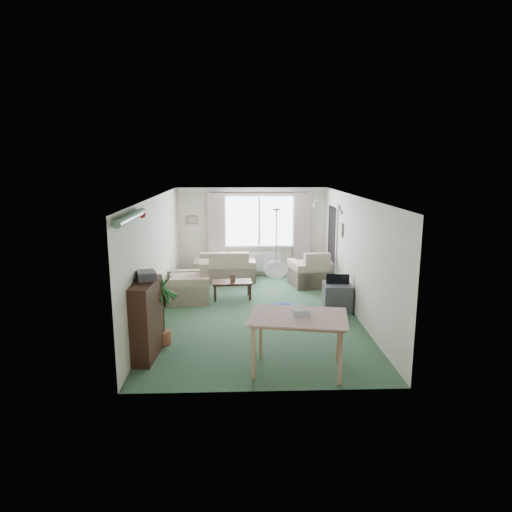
{
  "coord_description": "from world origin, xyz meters",
  "views": [
    {
      "loc": [
        -0.36,
        -8.95,
        3.06
      ],
      "look_at": [
        0.0,
        0.3,
        1.15
      ],
      "focal_mm": 32.0,
      "sensor_mm": 36.0,
      "label": 1
    }
  ],
  "objects_px": {
    "tv_cube": "(337,297)",
    "pet_bed": "(283,309)",
    "coffee_table": "(232,290)",
    "sofa": "(225,265)",
    "houseplant": "(163,309)",
    "armchair_corner": "(312,268)",
    "bookshelf": "(146,319)",
    "dining_table": "(298,344)",
    "armchair_left": "(188,281)"
  },
  "relations": [
    {
      "from": "armchair_corner",
      "to": "dining_table",
      "type": "distance_m",
      "value": 4.86
    },
    {
      "from": "coffee_table",
      "to": "tv_cube",
      "type": "distance_m",
      "value": 2.41
    },
    {
      "from": "dining_table",
      "to": "sofa",
      "type": "bearing_deg",
      "value": 103.06
    },
    {
      "from": "coffee_table",
      "to": "tv_cube",
      "type": "height_order",
      "value": "tv_cube"
    },
    {
      "from": "armchair_left",
      "to": "sofa",
      "type": "bearing_deg",
      "value": 152.37
    },
    {
      "from": "sofa",
      "to": "pet_bed",
      "type": "bearing_deg",
      "value": 114.05
    },
    {
      "from": "coffee_table",
      "to": "pet_bed",
      "type": "xyz_separation_m",
      "value": [
        1.08,
        -1.02,
        -0.14
      ]
    },
    {
      "from": "bookshelf",
      "to": "houseplant",
      "type": "height_order",
      "value": "houseplant"
    },
    {
      "from": "armchair_corner",
      "to": "pet_bed",
      "type": "relative_size",
      "value": 1.72
    },
    {
      "from": "bookshelf",
      "to": "tv_cube",
      "type": "relative_size",
      "value": 1.97
    },
    {
      "from": "sofa",
      "to": "pet_bed",
      "type": "xyz_separation_m",
      "value": [
        1.29,
        -2.67,
        -0.34
      ]
    },
    {
      "from": "pet_bed",
      "to": "bookshelf",
      "type": "bearing_deg",
      "value": -138.93
    },
    {
      "from": "dining_table",
      "to": "pet_bed",
      "type": "height_order",
      "value": "dining_table"
    },
    {
      "from": "sofa",
      "to": "tv_cube",
      "type": "relative_size",
      "value": 2.56
    },
    {
      "from": "coffee_table",
      "to": "pet_bed",
      "type": "bearing_deg",
      "value": -43.48
    },
    {
      "from": "sofa",
      "to": "coffee_table",
      "type": "distance_m",
      "value": 1.67
    },
    {
      "from": "armchair_left",
      "to": "houseplant",
      "type": "height_order",
      "value": "houseplant"
    },
    {
      "from": "armchair_corner",
      "to": "tv_cube",
      "type": "bearing_deg",
      "value": 86.83
    },
    {
      "from": "armchair_corner",
      "to": "dining_table",
      "type": "height_order",
      "value": "armchair_corner"
    },
    {
      "from": "armchair_left",
      "to": "houseplant",
      "type": "relative_size",
      "value": 0.78
    },
    {
      "from": "armchair_left",
      "to": "pet_bed",
      "type": "relative_size",
      "value": 1.69
    },
    {
      "from": "armchair_corner",
      "to": "tv_cube",
      "type": "distance_m",
      "value": 2.02
    },
    {
      "from": "dining_table",
      "to": "tv_cube",
      "type": "height_order",
      "value": "dining_table"
    },
    {
      "from": "sofa",
      "to": "tv_cube",
      "type": "distance_m",
      "value": 3.55
    },
    {
      "from": "armchair_corner",
      "to": "armchair_left",
      "type": "height_order",
      "value": "armchair_corner"
    },
    {
      "from": "dining_table",
      "to": "tv_cube",
      "type": "xyz_separation_m",
      "value": [
        1.19,
        2.77,
        -0.13
      ]
    },
    {
      "from": "dining_table",
      "to": "armchair_corner",
      "type": "bearing_deg",
      "value": 78.56
    },
    {
      "from": "coffee_table",
      "to": "tv_cube",
      "type": "relative_size",
      "value": 1.42
    },
    {
      "from": "sofa",
      "to": "dining_table",
      "type": "distance_m",
      "value": 5.49
    },
    {
      "from": "dining_table",
      "to": "pet_bed",
      "type": "relative_size",
      "value": 2.25
    },
    {
      "from": "bookshelf",
      "to": "tv_cube",
      "type": "xyz_separation_m",
      "value": [
        3.54,
        2.18,
        -0.33
      ]
    },
    {
      "from": "sofa",
      "to": "dining_table",
      "type": "relative_size",
      "value": 1.21
    },
    {
      "from": "armchair_corner",
      "to": "houseplant",
      "type": "relative_size",
      "value": 0.79
    },
    {
      "from": "tv_cube",
      "to": "sofa",
      "type": "bearing_deg",
      "value": 137.43
    },
    {
      "from": "armchair_corner",
      "to": "armchair_left",
      "type": "bearing_deg",
      "value": 11.97
    },
    {
      "from": "coffee_table",
      "to": "dining_table",
      "type": "distance_m",
      "value": 3.85
    },
    {
      "from": "coffee_table",
      "to": "dining_table",
      "type": "bearing_deg",
      "value": -74.53
    },
    {
      "from": "coffee_table",
      "to": "pet_bed",
      "type": "distance_m",
      "value": 1.49
    },
    {
      "from": "bookshelf",
      "to": "pet_bed",
      "type": "xyz_separation_m",
      "value": [
        2.4,
        2.1,
        -0.56
      ]
    },
    {
      "from": "coffee_table",
      "to": "bookshelf",
      "type": "xyz_separation_m",
      "value": [
        -1.33,
        -3.12,
        0.42
      ]
    },
    {
      "from": "houseplant",
      "to": "armchair_corner",
      "type": "bearing_deg",
      "value": 49.9
    },
    {
      "from": "sofa",
      "to": "armchair_left",
      "type": "distance_m",
      "value": 1.92
    },
    {
      "from": "houseplant",
      "to": "pet_bed",
      "type": "xyz_separation_m",
      "value": [
        2.21,
        1.63,
        -0.58
      ]
    },
    {
      "from": "armchair_left",
      "to": "bookshelf",
      "type": "height_order",
      "value": "bookshelf"
    },
    {
      "from": "tv_cube",
      "to": "pet_bed",
      "type": "relative_size",
      "value": 1.07
    },
    {
      "from": "sofa",
      "to": "houseplant",
      "type": "xyz_separation_m",
      "value": [
        -0.92,
        -4.3,
        0.24
      ]
    },
    {
      "from": "armchair_corner",
      "to": "coffee_table",
      "type": "distance_m",
      "value": 2.27
    },
    {
      "from": "armchair_corner",
      "to": "houseplant",
      "type": "bearing_deg",
      "value": 40.29
    },
    {
      "from": "sofa",
      "to": "houseplant",
      "type": "distance_m",
      "value": 4.4
    },
    {
      "from": "tv_cube",
      "to": "pet_bed",
      "type": "xyz_separation_m",
      "value": [
        -1.14,
        -0.09,
        -0.23
      ]
    }
  ]
}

